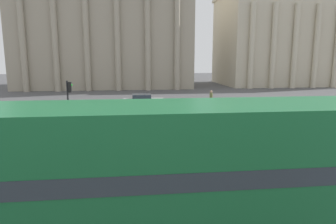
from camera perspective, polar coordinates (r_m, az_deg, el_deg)
double_decker_bus at (r=8.00m, az=5.48°, el=-10.71°), size 11.09×2.68×3.87m
plaza_building_left at (r=56.14m, az=-11.79°, el=17.39°), size 29.44×16.57×24.47m
plaza_building_right at (r=63.27m, az=21.05°, el=12.63°), size 24.22×16.47×16.84m
traffic_light_near at (r=13.54m, az=-29.27°, el=-2.83°), size 0.42×0.24×3.45m
traffic_light_mid at (r=21.62m, az=-18.33°, el=2.50°), size 0.42×0.24×3.52m
car_silver at (r=31.18m, az=-4.76°, el=2.22°), size 4.20×1.93×1.35m
car_black at (r=21.08m, az=12.94°, el=-1.87°), size 4.20×1.93×1.35m
pedestrian_olive at (r=30.59m, az=8.20°, el=2.66°), size 0.32×0.32×1.81m
pedestrian_black at (r=25.60m, az=14.79°, el=0.92°), size 0.32×0.32×1.79m
pedestrian_blue at (r=22.00m, az=-6.71°, el=-0.43°), size 0.32×0.32×1.71m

